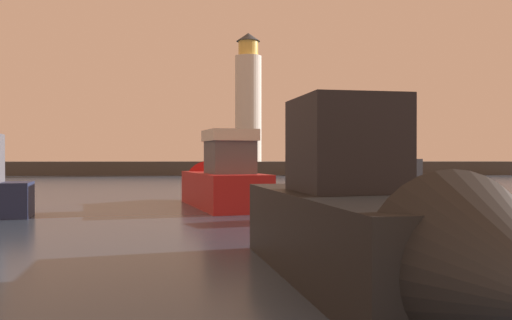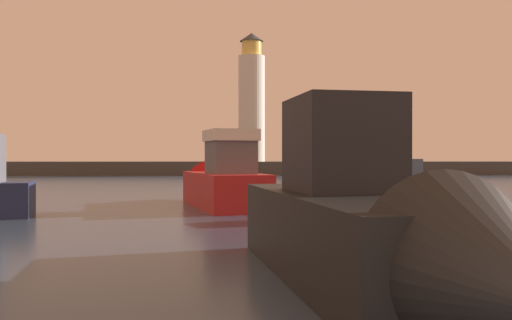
# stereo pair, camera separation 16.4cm
# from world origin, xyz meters

# --- Properties ---
(ground_plane) EXTENTS (220.00, 220.00, 0.00)m
(ground_plane) POSITION_xyz_m (0.00, 31.44, 0.00)
(ground_plane) COLOR #2D3D51
(breakwater) EXTENTS (63.49, 4.81, 1.58)m
(breakwater) POSITION_xyz_m (0.00, 62.88, 0.79)
(breakwater) COLOR #423F3D
(breakwater) RESTS_ON ground_plane
(lighthouse) EXTENTS (3.14, 3.14, 15.33)m
(lighthouse) POSITION_xyz_m (0.11, 62.88, 8.84)
(lighthouse) COLOR silver
(lighthouse) RESTS_ON breakwater
(motorboat_0) EXTENTS (4.50, 8.98, 3.62)m
(motorboat_0) POSITION_xyz_m (-2.37, 21.79, 1.03)
(motorboat_0) COLOR #B21E1E
(motorboat_0) RESTS_ON ground_plane
(motorboat_1) EXTENTS (3.77, 9.31, 3.64)m
(motorboat_1) POSITION_xyz_m (0.64, 5.69, 1.02)
(motorboat_1) COLOR black
(motorboat_1) RESTS_ON ground_plane
(motorboat_2) EXTENTS (6.71, 4.37, 2.42)m
(motorboat_2) POSITION_xyz_m (5.43, 17.18, 0.66)
(motorboat_2) COLOR #1E284C
(motorboat_2) RESTS_ON ground_plane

